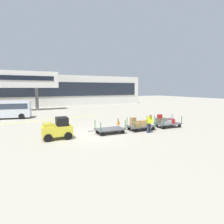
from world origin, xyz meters
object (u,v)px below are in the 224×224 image
at_px(baggage_cart_middle, 140,124).
at_px(baggage_cart_tail, 166,122).
at_px(safety_cone_near, 119,122).
at_px(baggage_tug, 57,129).
at_px(shuttle_van, 9,108).
at_px(baggage_cart_lead, 110,129).
at_px(baggage_handler, 149,123).

height_order(baggage_cart_middle, baggage_cart_tail, baggage_cart_tail).
distance_m(baggage_cart_tail, safety_cone_near, 4.70).
distance_m(baggage_tug, shuttle_van, 12.73).
relative_size(baggage_cart_middle, shuttle_van, 0.60).
distance_m(shuttle_van, safety_cone_near, 13.66).
xyz_separation_m(baggage_tug, baggage_cart_tail, (10.00, -0.57, -0.23)).
bearing_deg(baggage_cart_lead, baggage_cart_middle, -2.51).
bearing_deg(baggage_tug, baggage_cart_lead, -3.44).
height_order(baggage_handler, shuttle_van, shuttle_van).
xyz_separation_m(baggage_handler, safety_cone_near, (-0.31, 4.49, -0.59)).
bearing_deg(baggage_cart_middle, baggage_cart_tail, -3.69).
bearing_deg(baggage_cart_lead, baggage_handler, -25.59).
distance_m(baggage_cart_middle, shuttle_van, 16.23).
xyz_separation_m(baggage_cart_tail, baggage_handler, (-2.92, -1.08, 0.34)).
xyz_separation_m(baggage_cart_lead, baggage_cart_tail, (5.85, -0.32, 0.18)).
distance_m(baggage_cart_lead, baggage_cart_middle, 2.91).
bearing_deg(baggage_tug, baggage_cart_middle, -3.06).
relative_size(baggage_cart_middle, baggage_cart_tail, 1.00).
xyz_separation_m(baggage_tug, baggage_cart_middle, (7.05, -0.38, -0.23)).
height_order(baggage_cart_middle, shuttle_van, shuttle_van).
height_order(baggage_tug, shuttle_van, shuttle_van).
bearing_deg(baggage_cart_middle, baggage_tug, 176.94).
distance_m(baggage_tug, baggage_cart_lead, 4.18).
xyz_separation_m(baggage_tug, baggage_handler, (7.08, -1.65, 0.11)).
relative_size(baggage_cart_tail, baggage_handler, 1.94).
bearing_deg(baggage_cart_tail, shuttle_van, 135.05).
bearing_deg(safety_cone_near, baggage_cart_tail, -46.51).
relative_size(baggage_tug, shuttle_van, 0.42).
xyz_separation_m(baggage_cart_lead, baggage_cart_middle, (2.90, -0.13, 0.18)).
bearing_deg(safety_cone_near, baggage_cart_lead, -130.26).
bearing_deg(shuttle_van, baggage_tug, -76.53).
bearing_deg(baggage_cart_lead, safety_cone_near, 49.74).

